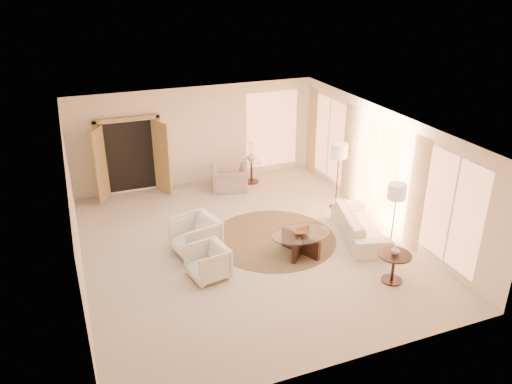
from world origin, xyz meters
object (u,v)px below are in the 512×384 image
object	(u,v)px
sofa	(360,225)
end_table	(394,263)
floor_lamp_far	(397,195)
accent_chair	(229,175)
armchair_right	(208,261)
bowl	(301,232)
coffee_table	(301,241)
armchair_left	(195,234)
side_vase	(251,157)
floor_lamp_near	(339,154)
end_vase	(395,250)
side_table	(251,169)

from	to	relation	value
sofa	end_table	bearing A→B (deg)	-176.62
floor_lamp_far	end_table	bearing A→B (deg)	-123.25
sofa	end_table	xyz separation A→B (m)	(-0.37, -1.79, 0.11)
accent_chair	end_table	xyz separation A→B (m)	(1.59, -5.47, -0.02)
armchair_right	bowl	world-z (taller)	armchair_right
coffee_table	armchair_right	bearing A→B (deg)	-175.83
armchair_right	accent_chair	size ratio (longest dim) A/B	0.74
sofa	bowl	bearing A→B (deg)	110.56
armchair_left	sofa	bearing A→B (deg)	66.41
accent_chair	coffee_table	size ratio (longest dim) A/B	0.68
sofa	side_vase	distance (m)	4.18
floor_lamp_near	bowl	size ratio (longest dim) A/B	5.68
floor_lamp_far	end_vase	bearing A→B (deg)	-123.25
sofa	accent_chair	world-z (taller)	accent_chair
sofa	end_vase	bearing A→B (deg)	-176.62
sofa	side_table	size ratio (longest dim) A/B	3.24
sofa	armchair_left	distance (m)	3.80
end_table	floor_lamp_far	size ratio (longest dim) A/B	0.41
coffee_table	floor_lamp_near	distance (m)	2.85
floor_lamp_near	accent_chair	bearing A→B (deg)	137.58
accent_chair	bowl	size ratio (longest dim) A/B	3.36
bowl	floor_lamp_far	bearing A→B (deg)	-18.54
floor_lamp_near	floor_lamp_far	world-z (taller)	floor_lamp_near
floor_lamp_near	end_vase	distance (m)	3.56
floor_lamp_far	armchair_right	bearing A→B (deg)	173.26
accent_chair	end_table	bearing A→B (deg)	120.13
armchair_left	coffee_table	size ratio (longest dim) A/B	0.61
floor_lamp_near	side_vase	size ratio (longest dim) A/B	6.55
bowl	side_vase	xyz separation A→B (m)	(0.42, 4.13, 0.26)
sofa	floor_lamp_far	xyz separation A→B (m)	(0.29, -0.79, 1.05)
armchair_left	floor_lamp_near	world-z (taller)	floor_lamp_near
floor_lamp_near	bowl	world-z (taller)	floor_lamp_near
bowl	armchair_left	bearing A→B (deg)	158.58
bowl	end_vase	size ratio (longest dim) A/B	1.67
side_table	side_vase	size ratio (longest dim) A/B	2.50
accent_chair	floor_lamp_near	xyz separation A→B (m)	(2.25, -2.05, 1.03)
armchair_right	floor_lamp_far	bearing A→B (deg)	72.39
sofa	end_vase	world-z (taller)	end_vase
accent_chair	floor_lamp_far	xyz separation A→B (m)	(2.25, -4.47, 0.92)
armchair_left	accent_chair	world-z (taller)	armchair_left
end_vase	sofa	bearing A→B (deg)	78.29
floor_lamp_far	armchair_left	bearing A→B (deg)	159.92
armchair_right	end_vase	bearing A→B (deg)	55.54
sofa	armchair_right	distance (m)	3.77
armchair_left	coffee_table	distance (m)	2.30
accent_chair	side_vase	distance (m)	0.90
side_table	floor_lamp_far	size ratio (longest dim) A/B	0.41
coffee_table	floor_lamp_near	xyz separation A→B (m)	(1.89, 1.78, 1.17)
sofa	floor_lamp_near	size ratio (longest dim) A/B	1.24
sofa	accent_chair	bearing A→B (deg)	43.15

